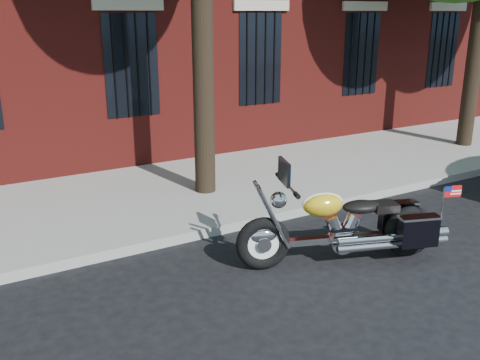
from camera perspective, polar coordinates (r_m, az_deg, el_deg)
ground at (r=7.11m, az=3.36°, el=-9.37°), size 120.00×120.00×0.00m
curb at (r=8.16m, az=-2.01°, el=-5.13°), size 40.00×0.16×0.15m
sidewalk at (r=9.75m, az=-7.27°, el=-1.42°), size 40.00×3.60×0.15m
motorcycle at (r=7.22m, az=11.57°, el=-4.99°), size 2.67×1.44×1.46m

